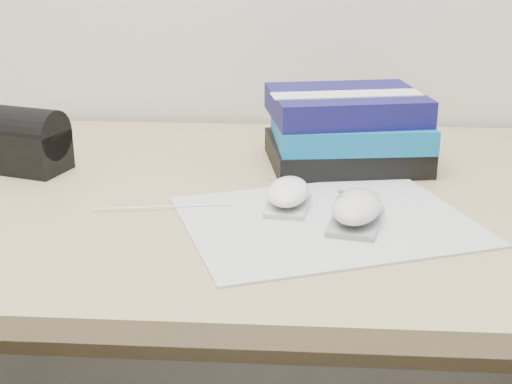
# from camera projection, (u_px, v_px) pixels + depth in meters

# --- Properties ---
(desk) EXTENTS (1.60, 0.80, 0.73)m
(desk) POSITION_uv_depth(u_px,v_px,m) (287.00, 306.00, 1.23)
(desk) COLOR tan
(desk) RESTS_ON ground
(mousepad) EXTENTS (0.46, 0.41, 0.00)m
(mousepad) POSITION_uv_depth(u_px,v_px,m) (327.00, 221.00, 0.97)
(mousepad) COLOR #9E9EA7
(mousepad) RESTS_ON desk
(mouse_rear) EXTENTS (0.07, 0.11, 0.04)m
(mouse_rear) POSITION_uv_depth(u_px,v_px,m) (288.00, 194.00, 1.01)
(mouse_rear) COLOR #B0B0B3
(mouse_rear) RESTS_ON mousepad
(mouse_front) EXTENTS (0.09, 0.13, 0.05)m
(mouse_front) POSITION_uv_depth(u_px,v_px,m) (356.00, 209.00, 0.95)
(mouse_front) COLOR gray
(mouse_front) RESTS_ON mousepad
(usb_cable) EXTENTS (0.19, 0.03, 0.00)m
(usb_cable) POSITION_uv_depth(u_px,v_px,m) (162.00, 207.00, 1.01)
(usb_cable) COLOR white
(usb_cable) RESTS_ON mousepad
(book_stack) EXTENTS (0.28, 0.24, 0.13)m
(book_stack) POSITION_uv_depth(u_px,v_px,m) (347.00, 129.00, 1.19)
(book_stack) COLOR black
(book_stack) RESTS_ON desk
(pouch) EXTENTS (0.14, 0.11, 0.11)m
(pouch) POSITION_uv_depth(u_px,v_px,m) (28.00, 141.00, 1.16)
(pouch) COLOR black
(pouch) RESTS_ON desk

